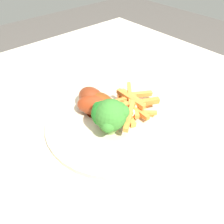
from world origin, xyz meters
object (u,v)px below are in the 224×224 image
Objects in this scene: chicken_drumstick_near at (98,104)px; broccoli_floret_front at (105,114)px; dinner_plate at (112,121)px; chicken_drumstick_far at (92,100)px; chicken_drumstick_extra at (100,103)px; carrot_fries_pile at (130,106)px; broccoli_floret_middle at (111,115)px; dining_table at (131,145)px.

broccoli_floret_front is at bearing 156.62° from chicken_drumstick_near.
chicken_drumstick_far reaches higher than dinner_plate.
chicken_drumstick_near and chicken_drumstick_extra have the same top height.
chicken_drumstick_extra is at bearing -85.76° from chicken_drumstick_near.
chicken_drumstick_near is (0.05, -0.02, -0.02)m from broccoli_floret_front.
carrot_fries_pile reaches higher than dinner_plate.
broccoli_floret_front is at bearing 22.95° from broccoli_floret_middle.
broccoli_floret_front is 0.08m from chicken_drumstick_far.
carrot_fries_pile is (0.01, 0.00, 0.13)m from dining_table.
broccoli_floret_front is at bearing 86.77° from dining_table.
carrot_fries_pile is at bearing -76.12° from broccoli_floret_middle.
dinner_plate is at bearing -64.59° from broccoli_floret_front.
chicken_drumstick_near is (0.06, 0.06, 0.13)m from dining_table.
broccoli_floret_middle reaches higher than dining_table.
dinner_plate reaches higher than dining_table.
chicken_drumstick_near is (0.06, -0.02, -0.02)m from broccoli_floret_middle.
carrot_fries_pile is 1.19× the size of chicken_drumstick_near.
carrot_fries_pile is at bearing -85.63° from broccoli_floret_front.
dining_table is at bearing -169.23° from carrot_fries_pile.
chicken_drumstick_near is at bearing 12.21° from dinner_plate.
dinner_plate is 0.07m from chicken_drumstick_far.
dinner_plate is at bearing -175.18° from chicken_drumstick_extra.
dining_table is 3.65× the size of dinner_plate.
chicken_drumstick_far reaches higher than chicken_drumstick_near.
broccoli_floret_front is 0.06m from chicken_drumstick_extra.
chicken_drumstick_far reaches higher than chicken_drumstick_extra.
broccoli_floret_middle is 0.08m from carrot_fries_pile.
carrot_fries_pile is 1.27× the size of chicken_drumstick_far.
dinner_plate is at bearing -171.65° from chicken_drumstick_far.
carrot_fries_pile is at bearing -139.64° from chicken_drumstick_far.
broccoli_floret_front is 0.01m from broccoli_floret_middle.
broccoli_floret_middle is 0.07m from chicken_drumstick_extra.
chicken_drumstick_near is at bearing -15.06° from broccoli_floret_middle.
dinner_plate is at bearing -167.79° from chicken_drumstick_near.
chicken_drumstick_near is at bearing -23.38° from broccoli_floret_front.
chicken_drumstick_far is at bearing 14.47° from chicken_drumstick_extra.
chicken_drumstick_near is 0.00m from chicken_drumstick_extra.
dinner_plate is at bearing -43.48° from broccoli_floret_middle.
dining_table is 8.96× the size of chicken_drumstick_far.
chicken_drumstick_far is at bearing 40.36° from carrot_fries_pile.
chicken_drumstick_far is (0.07, 0.06, 0.01)m from carrot_fries_pile.
broccoli_floret_front reaches higher than chicken_drumstick_near.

